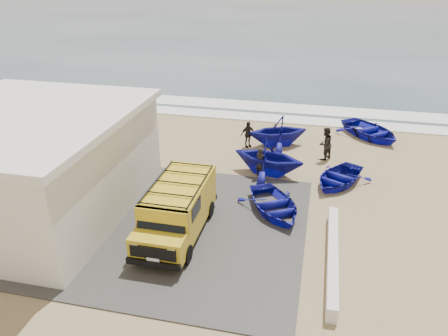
{
  "coord_description": "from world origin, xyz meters",
  "views": [
    {
      "loc": [
        4.06,
        -16.14,
        9.82
      ],
      "look_at": [
        0.05,
        1.31,
        1.2
      ],
      "focal_mm": 35.0,
      "sensor_mm": 36.0,
      "label": 1
    }
  ],
  "objects_px": {
    "boat_near_left": "(274,205)",
    "boat_far_left": "(278,131)",
    "building": "(29,163)",
    "fisherman_front": "(260,162)",
    "boat_mid_left": "(268,157)",
    "fisherman_back": "(248,134)",
    "parapet": "(332,256)",
    "fisherman_middle": "(325,144)",
    "boat_far_right": "(370,130)",
    "van": "(177,208)",
    "boat_near_right": "(338,177)"
  },
  "relations": [
    {
      "from": "fisherman_middle",
      "to": "boat_near_left",
      "type": "bearing_deg",
      "value": 19.34
    },
    {
      "from": "boat_near_left",
      "to": "fisherman_front",
      "type": "distance_m",
      "value": 3.45
    },
    {
      "from": "fisherman_front",
      "to": "fisherman_middle",
      "type": "bearing_deg",
      "value": -105.42
    },
    {
      "from": "boat_near_left",
      "to": "boat_mid_left",
      "type": "bearing_deg",
      "value": 72.45
    },
    {
      "from": "boat_mid_left",
      "to": "fisherman_middle",
      "type": "xyz_separation_m",
      "value": [
        2.71,
        2.46,
        -0.04
      ]
    },
    {
      "from": "van",
      "to": "boat_near_right",
      "type": "relative_size",
      "value": 1.46
    },
    {
      "from": "parapet",
      "to": "fisherman_middle",
      "type": "height_order",
      "value": "fisherman_middle"
    },
    {
      "from": "fisherman_front",
      "to": "fisherman_back",
      "type": "bearing_deg",
      "value": -39.41
    },
    {
      "from": "boat_near_left",
      "to": "parapet",
      "type": "bearing_deg",
      "value": -79.8
    },
    {
      "from": "boat_far_right",
      "to": "fisherman_back",
      "type": "xyz_separation_m",
      "value": [
        -6.96,
        -3.13,
        0.33
      ]
    },
    {
      "from": "fisherman_back",
      "to": "fisherman_middle",
      "type": "bearing_deg",
      "value": -50.32
    },
    {
      "from": "boat_far_left",
      "to": "parapet",
      "type": "bearing_deg",
      "value": -6.57
    },
    {
      "from": "boat_near_left",
      "to": "fisherman_front",
      "type": "xyz_separation_m",
      "value": [
        -1.1,
        3.24,
        0.41
      ]
    },
    {
      "from": "van",
      "to": "boat_far_right",
      "type": "relative_size",
      "value": 1.21
    },
    {
      "from": "parapet",
      "to": "boat_far_left",
      "type": "bearing_deg",
      "value": 106.99
    },
    {
      "from": "van",
      "to": "boat_near_right",
      "type": "xyz_separation_m",
      "value": [
        6.17,
        5.7,
        -0.8
      ]
    },
    {
      "from": "van",
      "to": "boat_far_right",
      "type": "height_order",
      "value": "van"
    },
    {
      "from": "parapet",
      "to": "fisherman_middle",
      "type": "bearing_deg",
      "value": 93.14
    },
    {
      "from": "van",
      "to": "fisherman_back",
      "type": "bearing_deg",
      "value": 83.27
    },
    {
      "from": "parapet",
      "to": "fisherman_front",
      "type": "relative_size",
      "value": 3.87
    },
    {
      "from": "boat_far_left",
      "to": "fisherman_front",
      "type": "distance_m",
      "value": 4.23
    },
    {
      "from": "fisherman_back",
      "to": "boat_far_right",
      "type": "bearing_deg",
      "value": -15.95
    },
    {
      "from": "parapet",
      "to": "boat_far_left",
      "type": "xyz_separation_m",
      "value": [
        -3.18,
        10.41,
        0.62
      ]
    },
    {
      "from": "boat_mid_left",
      "to": "fisherman_back",
      "type": "distance_m",
      "value": 3.62
    },
    {
      "from": "boat_near_left",
      "to": "boat_far_left",
      "type": "distance_m",
      "value": 7.51
    },
    {
      "from": "boat_mid_left",
      "to": "boat_far_right",
      "type": "relative_size",
      "value": 0.86
    },
    {
      "from": "fisherman_front",
      "to": "boat_mid_left",
      "type": "bearing_deg",
      "value": -97.61
    },
    {
      "from": "fisherman_front",
      "to": "boat_near_right",
      "type": "bearing_deg",
      "value": -147.67
    },
    {
      "from": "boat_near_right",
      "to": "boat_far_left",
      "type": "distance_m",
      "value": 5.4
    },
    {
      "from": "boat_near_right",
      "to": "fisherman_middle",
      "type": "height_order",
      "value": "fisherman_middle"
    },
    {
      "from": "building",
      "to": "boat_mid_left",
      "type": "bearing_deg",
      "value": 31.1
    },
    {
      "from": "boat_far_right",
      "to": "fisherman_front",
      "type": "height_order",
      "value": "fisherman_front"
    },
    {
      "from": "boat_far_right",
      "to": "building",
      "type": "bearing_deg",
      "value": 179.99
    },
    {
      "from": "parapet",
      "to": "boat_mid_left",
      "type": "distance_m",
      "value": 7.37
    },
    {
      "from": "building",
      "to": "boat_far_right",
      "type": "bearing_deg",
      "value": 39.27
    },
    {
      "from": "boat_far_right",
      "to": "fisherman_front",
      "type": "relative_size",
      "value": 2.67
    },
    {
      "from": "boat_near_left",
      "to": "boat_near_right",
      "type": "height_order",
      "value": "boat_near_left"
    },
    {
      "from": "boat_mid_left",
      "to": "building",
      "type": "bearing_deg",
      "value": 134.62
    },
    {
      "from": "van",
      "to": "boat_near_right",
      "type": "distance_m",
      "value": 8.44
    },
    {
      "from": "boat_far_right",
      "to": "fisherman_front",
      "type": "bearing_deg",
      "value": -169.27
    },
    {
      "from": "boat_near_right",
      "to": "boat_mid_left",
      "type": "bearing_deg",
      "value": -158.43
    },
    {
      "from": "boat_near_left",
      "to": "boat_near_right",
      "type": "relative_size",
      "value": 1.05
    },
    {
      "from": "boat_mid_left",
      "to": "fisherman_back",
      "type": "relative_size",
      "value": 2.34
    },
    {
      "from": "boat_far_left",
      "to": "fisherman_middle",
      "type": "height_order",
      "value": "fisherman_middle"
    },
    {
      "from": "boat_near_right",
      "to": "fisherman_front",
      "type": "distance_m",
      "value": 3.8
    },
    {
      "from": "building",
      "to": "fisherman_front",
      "type": "distance_m",
      "value": 10.45
    },
    {
      "from": "boat_mid_left",
      "to": "boat_far_right",
      "type": "distance_m",
      "value": 8.33
    },
    {
      "from": "boat_near_left",
      "to": "boat_far_right",
      "type": "distance_m",
      "value": 11.02
    },
    {
      "from": "fisherman_back",
      "to": "building",
      "type": "bearing_deg",
      "value": -171.17
    },
    {
      "from": "parapet",
      "to": "fisherman_front",
      "type": "height_order",
      "value": "fisherman_front"
    }
  ]
}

